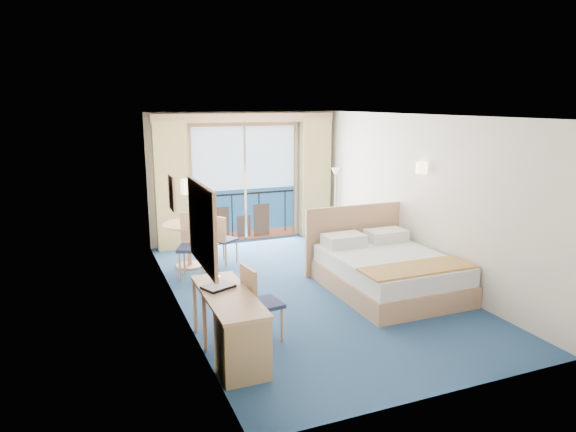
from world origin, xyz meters
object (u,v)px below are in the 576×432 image
object	(u,v)px
nightstand	(374,245)
armchair	(354,237)
desk	(239,336)
round_table	(188,234)
floor_lamp	(335,185)
desk_chair	(257,299)
bed	(387,270)
table_chair_b	(193,241)
table_chair_a	(221,237)

from	to	relation	value
nightstand	armchair	bearing A→B (deg)	118.05
desk	round_table	size ratio (longest dim) A/B	1.78
nightstand	floor_lamp	size ratio (longest dim) A/B	0.39
round_table	floor_lamp	bearing A→B (deg)	14.89
desk_chair	floor_lamp	bearing A→B (deg)	-44.78
bed	floor_lamp	distance (m)	3.42
round_table	table_chair_b	size ratio (longest dim) A/B	0.82
table_chair_a	table_chair_b	world-z (taller)	table_chair_b
armchair	table_chair_a	xyz separation A→B (m)	(-2.45, 0.50, 0.14)
table_chair_a	desk	bearing A→B (deg)	132.78
desk	armchair	bearing A→B (deg)	45.26
nightstand	round_table	distance (m)	3.40
armchair	table_chair_b	distance (m)	3.07
bed	nightstand	bearing A→B (deg)	65.67
desk	table_chair_b	xyz separation A→B (m)	(0.20, 3.31, 0.20)
desk	desk_chair	distance (m)	0.75
armchair	floor_lamp	distance (m)	1.68
armchair	table_chair_b	size ratio (longest dim) A/B	0.76
desk_chair	table_chair_b	xyz separation A→B (m)	(-0.21, 2.70, 0.06)
armchair	desk	xyz separation A→B (m)	(-3.26, -3.29, 0.04)
nightstand	floor_lamp	bearing A→B (deg)	86.25
floor_lamp	round_table	distance (m)	3.53
desk	floor_lamp	bearing A→B (deg)	52.86
desk_chair	round_table	distance (m)	3.25
armchair	table_chair_b	world-z (taller)	table_chair_b
armchair	desk	world-z (taller)	armchair
bed	armchair	size ratio (longest dim) A/B	2.71
bed	desk_chair	world-z (taller)	bed
table_chair_a	armchair	bearing A→B (deg)	-136.71
armchair	floor_lamp	xyz separation A→B (m)	(0.33, 1.46, 0.77)
bed	floor_lamp	size ratio (longest dim) A/B	1.46
armchair	desk	distance (m)	4.63
bed	desk_chair	distance (m)	2.61
bed	floor_lamp	bearing A→B (deg)	77.01
armchair	desk_chair	size ratio (longest dim) A/B	0.84
bed	desk	world-z (taller)	bed
round_table	nightstand	bearing A→B (deg)	-16.40
table_chair_a	table_chair_b	size ratio (longest dim) A/B	0.84
bed	table_chair_a	size ratio (longest dim) A/B	2.45
floor_lamp	table_chair_b	size ratio (longest dim) A/B	1.40
nightstand	desk	world-z (taller)	desk
armchair	desk	size ratio (longest dim) A/B	0.52
armchair	bed	bearing A→B (deg)	28.72
bed	table_chair_b	xyz separation A→B (m)	(-2.65, 1.80, 0.28)
armchair	floor_lamp	world-z (taller)	floor_lamp
desk_chair	desk	bearing A→B (deg)	138.64
nightstand	floor_lamp	xyz separation A→B (m)	(0.12, 1.85, 0.85)
floor_lamp	desk	size ratio (longest dim) A/B	0.96
floor_lamp	table_chair_a	xyz separation A→B (m)	(-2.79, -0.96, -0.64)
desk	desk_chair	world-z (taller)	desk_chair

